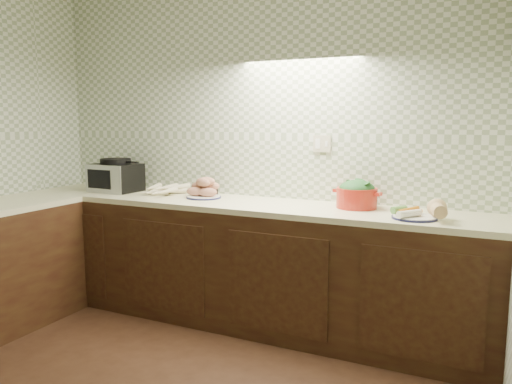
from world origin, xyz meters
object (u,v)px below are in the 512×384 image
at_px(parsnip_pile, 158,190).
at_px(dutch_oven, 357,194).
at_px(sweet_potato_plate, 204,190).
at_px(onion_bowl, 207,189).
at_px(veg_plate, 425,212).
at_px(toaster_oven, 116,176).

xyz_separation_m(parsnip_pile, dutch_oven, (1.59, 0.07, 0.06)).
bearing_deg(sweet_potato_plate, dutch_oven, 3.34).
bearing_deg(sweet_potato_plate, onion_bowl, 110.79).
bearing_deg(veg_plate, toaster_oven, 177.19).
relative_size(parsnip_pile, veg_plate, 1.21).
relative_size(parsnip_pile, onion_bowl, 2.44).
height_order(sweet_potato_plate, onion_bowl, sweet_potato_plate).
relative_size(parsnip_pile, sweet_potato_plate, 1.57).
height_order(toaster_oven, dutch_oven, toaster_oven).
height_order(parsnip_pile, onion_bowl, onion_bowl).
xyz_separation_m(parsnip_pile, onion_bowl, (0.38, 0.12, 0.02)).
bearing_deg(onion_bowl, toaster_oven, -171.23).
distance_m(parsnip_pile, onion_bowl, 0.40).
bearing_deg(veg_plate, sweet_potato_plate, 175.30).
bearing_deg(dutch_oven, parsnip_pile, -165.91).
bearing_deg(onion_bowl, sweet_potato_plate, -69.21).
height_order(onion_bowl, dutch_oven, dutch_oven).
xyz_separation_m(onion_bowl, veg_plate, (1.67, -0.25, -0.00)).
relative_size(toaster_oven, dutch_oven, 1.16).
distance_m(parsnip_pile, veg_plate, 2.06).
xyz_separation_m(toaster_oven, onion_bowl, (0.81, 0.12, -0.08)).
distance_m(parsnip_pile, sweet_potato_plate, 0.43).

